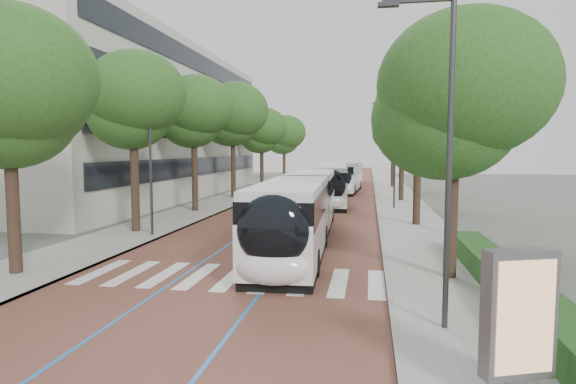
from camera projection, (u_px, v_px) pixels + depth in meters
The scene contains 21 objects.
ground at pixel (218, 286), 15.96m from camera, with size 160.00×160.00×0.00m, color #51544C.
road at pixel (326, 189), 55.25m from camera, with size 11.00×140.00×0.02m, color brown.
sidewalk_left at pixel (262, 188), 56.49m from camera, with size 4.00×140.00×0.12m, color gray.
sidewalk_right at pixel (392, 190), 54.00m from camera, with size 4.00×140.00×0.12m, color gray.
kerb_left at pixel (278, 188), 56.18m from camera, with size 0.20×140.00×0.14m, color gray.
kerb_right at pixel (375, 189), 54.32m from camera, with size 0.20×140.00×0.14m, color gray.
zebra_crossing at pixel (232, 277), 16.91m from camera, with size 10.55×3.60×0.01m.
lane_line_left at pixel (312, 189), 55.51m from camera, with size 0.12×126.00×0.01m, color #246CB5.
lane_line_right at pixel (340, 189), 54.98m from camera, with size 0.12×126.00×0.01m, color #246CB5.
office_building at pixel (112, 124), 46.09m from camera, with size 18.11×40.00×14.00m.
hedge at pixel (509, 283), 14.41m from camera, with size 1.20×14.00×0.80m, color #163F16.
streetlight_near at pixel (442, 136), 11.50m from camera, with size 1.82×0.20×8.00m.
streetlight_far at pixel (393, 146), 36.05m from camera, with size 1.82×0.20×8.00m.
lamp_post_left at pixel (150, 157), 24.47m from camera, with size 0.14×0.14×8.00m, color #323234.
trees_left at pixel (226, 124), 42.14m from camera, with size 6.06×60.85×10.07m.
trees_right at pixel (410, 122), 33.58m from camera, with size 5.80×47.46×9.03m.
lead_bus at pixel (301, 210), 23.11m from camera, with size 3.18×18.48×3.20m.
bus_queued_0 at pixel (331, 185), 39.28m from camera, with size 3.19×12.52×3.20m.
bus_queued_1 at pixel (346, 177), 50.95m from camera, with size 3.18×12.51×3.20m.
bus_queued_2 at pixel (349, 172), 63.74m from camera, with size 2.74×12.44×3.20m.
ad_panel at pixel (519, 321), 8.34m from camera, with size 1.33×0.76×2.67m.
Camera 1 is at (4.91, -15.02, 4.49)m, focal length 30.00 mm.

